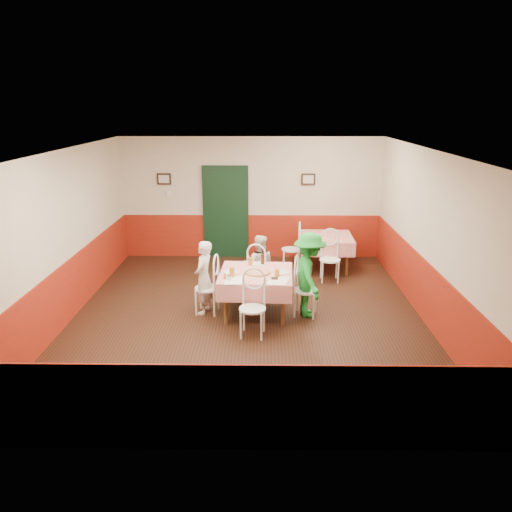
{
  "coord_description": "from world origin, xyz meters",
  "views": [
    {
      "loc": [
        0.26,
        -7.94,
        3.51
      ],
      "look_at": [
        0.15,
        0.07,
        1.05
      ],
      "focal_mm": 35.0,
      "sensor_mm": 36.0,
      "label": 1
    }
  ],
  "objects_px": {
    "second_table": "(325,253)",
    "main_table": "(256,293)",
    "chair_far": "(259,273)",
    "chair_near": "(252,309)",
    "chair_second_a": "(291,249)",
    "diner_left": "(204,278)",
    "chair_right": "(306,291)",
    "chair_second_b": "(330,260)",
    "diner_right": "(309,275)",
    "glass_c": "(250,261)",
    "pizza": "(257,272)",
    "glass_b": "(277,273)",
    "glass_a": "(232,272)",
    "beer_bottle": "(263,259)",
    "chair_left": "(207,288)",
    "diner_far": "(259,265)",
    "wallet": "(275,278)"
  },
  "relations": [
    {
      "from": "glass_b",
      "to": "diner_right",
      "type": "xyz_separation_m",
      "value": [
        0.55,
        0.17,
        -0.09
      ]
    },
    {
      "from": "chair_far",
      "to": "pizza",
      "type": "height_order",
      "value": "chair_far"
    },
    {
      "from": "diner_right",
      "to": "chair_second_a",
      "type": "bearing_deg",
      "value": -3.76
    },
    {
      "from": "diner_left",
      "to": "diner_far",
      "type": "distance_m",
      "value": 1.27
    },
    {
      "from": "diner_left",
      "to": "glass_b",
      "type": "bearing_deg",
      "value": 93.94
    },
    {
      "from": "pizza",
      "to": "diner_far",
      "type": "relative_size",
      "value": 0.36
    },
    {
      "from": "chair_right",
      "to": "main_table",
      "type": "bearing_deg",
      "value": 99.19
    },
    {
      "from": "chair_near",
      "to": "beer_bottle",
      "type": "relative_size",
      "value": 3.85
    },
    {
      "from": "glass_a",
      "to": "diner_right",
      "type": "xyz_separation_m",
      "value": [
        1.29,
        0.2,
        -0.1
      ]
    },
    {
      "from": "beer_bottle",
      "to": "second_table",
      "type": "bearing_deg",
      "value": 56.03
    },
    {
      "from": "beer_bottle",
      "to": "chair_right",
      "type": "bearing_deg",
      "value": -31.89
    },
    {
      "from": "chair_right",
      "to": "glass_c",
      "type": "xyz_separation_m",
      "value": [
        -0.96,
        0.47,
        0.37
      ]
    },
    {
      "from": "chair_right",
      "to": "chair_second_a",
      "type": "relative_size",
      "value": 1.0
    },
    {
      "from": "main_table",
      "to": "beer_bottle",
      "type": "xyz_separation_m",
      "value": [
        0.11,
        0.41,
        0.5
      ]
    },
    {
      "from": "chair_far",
      "to": "chair_near",
      "type": "relative_size",
      "value": 1.0
    },
    {
      "from": "chair_left",
      "to": "wallet",
      "type": "relative_size",
      "value": 8.18
    },
    {
      "from": "glass_c",
      "to": "pizza",
      "type": "bearing_deg",
      "value": -74.05
    },
    {
      "from": "glass_b",
      "to": "second_table",
      "type": "bearing_deg",
      "value": 66.98
    },
    {
      "from": "chair_second_a",
      "to": "chair_second_b",
      "type": "xyz_separation_m",
      "value": [
        0.75,
        -0.75,
        0.0
      ]
    },
    {
      "from": "main_table",
      "to": "diner_left",
      "type": "relative_size",
      "value": 0.95
    },
    {
      "from": "chair_far",
      "to": "chair_near",
      "type": "bearing_deg",
      "value": 102.97
    },
    {
      "from": "glass_a",
      "to": "main_table",
      "type": "bearing_deg",
      "value": 31.63
    },
    {
      "from": "second_table",
      "to": "glass_c",
      "type": "xyz_separation_m",
      "value": [
        -1.6,
        -2.03,
        0.45
      ]
    },
    {
      "from": "second_table",
      "to": "glass_b",
      "type": "height_order",
      "value": "glass_b"
    },
    {
      "from": "main_table",
      "to": "diner_right",
      "type": "xyz_separation_m",
      "value": [
        0.9,
        -0.05,
        0.36
      ]
    },
    {
      "from": "chair_right",
      "to": "chair_near",
      "type": "bearing_deg",
      "value": 144.19
    },
    {
      "from": "wallet",
      "to": "diner_left",
      "type": "relative_size",
      "value": 0.09
    },
    {
      "from": "main_table",
      "to": "pizza",
      "type": "xyz_separation_m",
      "value": [
        0.02,
        -0.03,
        0.4
      ]
    },
    {
      "from": "chair_right",
      "to": "glass_b",
      "type": "relative_size",
      "value": 6.92
    },
    {
      "from": "chair_far",
      "to": "main_table",
      "type": "bearing_deg",
      "value": 102.97
    },
    {
      "from": "glass_c",
      "to": "wallet",
      "type": "height_order",
      "value": "glass_c"
    },
    {
      "from": "second_table",
      "to": "main_table",
      "type": "bearing_deg",
      "value": -121.23
    },
    {
      "from": "pizza",
      "to": "wallet",
      "type": "distance_m",
      "value": 0.41
    },
    {
      "from": "second_table",
      "to": "chair_right",
      "type": "bearing_deg",
      "value": -104.37
    },
    {
      "from": "main_table",
      "to": "diner_left",
      "type": "height_order",
      "value": "diner_left"
    },
    {
      "from": "chair_near",
      "to": "diner_right",
      "type": "relative_size",
      "value": 0.61
    },
    {
      "from": "chair_right",
      "to": "chair_second_b",
      "type": "relative_size",
      "value": 1.0
    },
    {
      "from": "diner_right",
      "to": "second_table",
      "type": "bearing_deg",
      "value": -20.68
    },
    {
      "from": "diner_far",
      "to": "diner_right",
      "type": "height_order",
      "value": "diner_right"
    },
    {
      "from": "chair_second_a",
      "to": "diner_left",
      "type": "height_order",
      "value": "diner_left"
    },
    {
      "from": "chair_second_a",
      "to": "glass_b",
      "type": "bearing_deg",
      "value": -6.73
    },
    {
      "from": "diner_left",
      "to": "diner_right",
      "type": "distance_m",
      "value": 1.8
    },
    {
      "from": "diner_right",
      "to": "diner_far",
      "type": "bearing_deg",
      "value": 34.64
    },
    {
      "from": "diner_right",
      "to": "pizza",
      "type": "bearing_deg",
      "value": 81.58
    },
    {
      "from": "chair_near",
      "to": "diner_right",
      "type": "distance_m",
      "value": 1.27
    },
    {
      "from": "diner_left",
      "to": "glass_a",
      "type": "bearing_deg",
      "value": 76.28
    },
    {
      "from": "beer_bottle",
      "to": "diner_far",
      "type": "height_order",
      "value": "diner_far"
    },
    {
      "from": "chair_right",
      "to": "diner_right",
      "type": "height_order",
      "value": "diner_right"
    },
    {
      "from": "chair_second_b",
      "to": "wallet",
      "type": "height_order",
      "value": "chair_second_b"
    },
    {
      "from": "chair_left",
      "to": "chair_right",
      "type": "height_order",
      "value": "same"
    }
  ]
}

